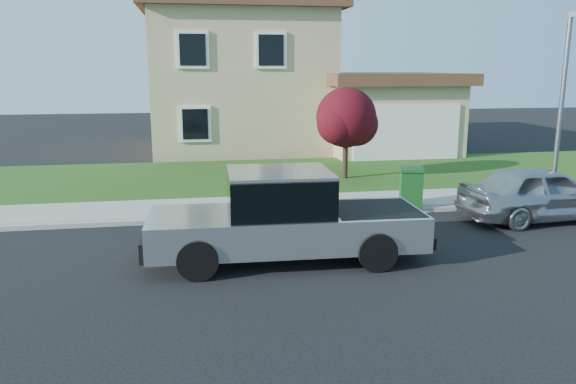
# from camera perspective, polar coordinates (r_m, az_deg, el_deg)

# --- Properties ---
(ground) EXTENTS (80.00, 80.00, 0.00)m
(ground) POSITION_cam_1_polar(r_m,az_deg,el_deg) (12.13, 1.91, -6.18)
(ground) COLOR black
(ground) RESTS_ON ground
(curb) EXTENTS (40.00, 0.20, 0.12)m
(curb) POSITION_cam_1_polar(r_m,az_deg,el_deg) (15.03, 3.43, -2.26)
(curb) COLOR gray
(curb) RESTS_ON ground
(sidewalk) EXTENTS (40.00, 2.00, 0.15)m
(sidewalk) POSITION_cam_1_polar(r_m,az_deg,el_deg) (16.07, 2.55, -1.22)
(sidewalk) COLOR gray
(sidewalk) RESTS_ON ground
(lawn) EXTENTS (40.00, 7.00, 0.10)m
(lawn) POSITION_cam_1_polar(r_m,az_deg,el_deg) (20.39, -0.12, 1.67)
(lawn) COLOR #174212
(lawn) RESTS_ON ground
(house) EXTENTS (14.00, 11.30, 6.85)m
(house) POSITION_cam_1_polar(r_m,az_deg,el_deg) (27.88, -2.22, 11.02)
(house) COLOR tan
(house) RESTS_ON ground
(pickup_truck) EXTENTS (5.76, 2.28, 1.87)m
(pickup_truck) POSITION_cam_1_polar(r_m,az_deg,el_deg) (11.45, -0.29, -2.74)
(pickup_truck) COLOR black
(pickup_truck) RESTS_ON ground
(woman) EXTENTS (0.62, 0.46, 1.71)m
(woman) POSITION_cam_1_polar(r_m,az_deg,el_deg) (12.64, -2.48, -1.57)
(woman) COLOR tan
(woman) RESTS_ON ground
(sedan) EXTENTS (4.37, 2.03, 1.45)m
(sedan) POSITION_cam_1_polar(r_m,az_deg,el_deg) (15.90, 24.29, -0.08)
(sedan) COLOR #A5A6AC
(sedan) RESTS_ON ground
(ornamental_tree) EXTENTS (2.30, 2.07, 3.15)m
(ornamental_tree) POSITION_cam_1_polar(r_m,az_deg,el_deg) (19.57, 6.01, 7.25)
(ornamental_tree) COLOR black
(ornamental_tree) RESTS_ON lawn
(trash_bin) EXTENTS (0.83, 0.89, 1.05)m
(trash_bin) POSITION_cam_1_polar(r_m,az_deg,el_deg) (15.85, 12.39, 0.55)
(trash_bin) COLOR #103D15
(trash_bin) RESTS_ON sidewalk
(street_lamp) EXTENTS (0.44, 0.67, 5.25)m
(street_lamp) POSITION_cam_1_polar(r_m,az_deg,el_deg) (16.37, 26.21, 8.12)
(street_lamp) COLOR slate
(street_lamp) RESTS_ON ground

